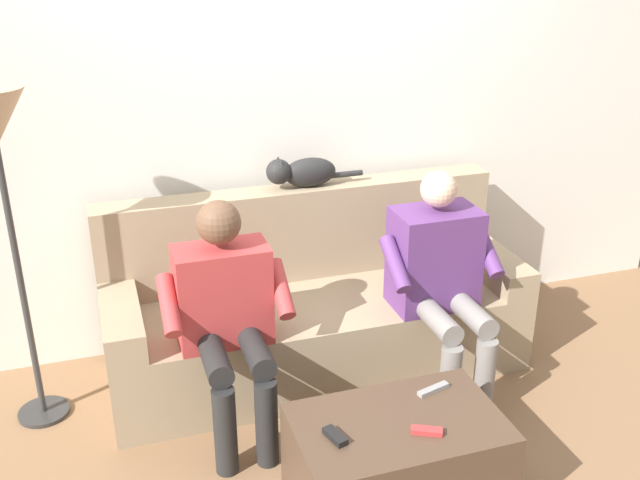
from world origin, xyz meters
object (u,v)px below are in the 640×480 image
Objects in this scene: couch at (314,309)px; cat_on_backrest at (301,172)px; person_right_seated at (227,309)px; coffee_table at (397,462)px; person_left_seated at (440,272)px; remote_red at (427,431)px; remote_gray at (433,389)px; remote_black at (335,436)px.

cat_on_backrest reaches higher than couch.
person_right_seated is at bearing 49.34° from cat_on_backrest.
coffee_table is 0.97m from person_right_seated.
person_left_seated is 0.87m from cat_on_backrest.
remote_red is at bearing 93.35° from couch.
remote_black reaches higher than remote_gray.
person_left_seated is at bearing 47.35° from remote_gray.
coffee_table is 1.55m from cat_on_backrest.
coffee_table is 0.34m from remote_black.
couch is 0.71m from person_left_seated.
person_right_seated is (0.53, -0.71, 0.41)m from coffee_table.
coffee_table is at bearing 79.64° from remote_black.
person_right_seated is at bearing -176.27° from remote_black.
remote_gray is (-0.21, 1.19, -0.59)m from cat_on_backrest.
person_right_seated reaches higher than couch.
person_left_seated is at bearing 145.13° from couch.
remote_red is (0.46, 0.84, -0.21)m from person_left_seated.
person_left_seated is 1.12m from remote_black.
person_left_seated reaches higher than coffee_table.
coffee_table is at bearing 126.61° from person_right_seated.
cat_on_backrest is (0.52, -0.60, 0.37)m from person_left_seated.
remote_gray is at bearing 99.81° from cat_on_backrest.
person_left_seated is 7.45× the size of remote_gray.
couch is 4.08× the size of cat_on_backrest.
person_right_seated is 9.14× the size of remote_red.
person_left_seated is 0.71m from remote_gray.
coffee_table is at bearing -162.09° from remote_gray.
remote_gray is 1.31× the size of remote_black.
remote_black is at bearing 78.33° from cat_on_backrest.
person_right_seated is at bearing 1.46° from person_left_seated.
person_left_seated is at bearing 130.94° from cat_on_backrest.
couch reaches higher than remote_black.
couch is 1.11m from coffee_table.
remote_black is at bearing -176.45° from remote_gray.
person_right_seated is 2.10× the size of cat_on_backrest.
couch is at bearing -143.20° from person_right_seated.
person_left_seated is 1.02× the size of person_right_seated.
remote_red reaches higher than remote_gray.
coffee_table is 7.25× the size of remote_black.
cat_on_backrest is 1.35m from remote_gray.
person_right_seated reaches higher than cat_on_backrest.
remote_red is (0.14, 0.24, 0.00)m from remote_gray.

